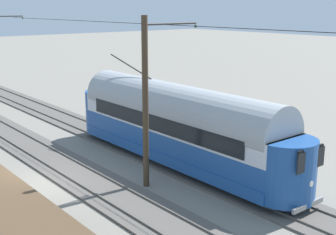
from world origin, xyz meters
TOP-DOWN VIEW (x-y plane):
  - ground_plane at (0.00, 0.00)m, footprint 220.00×220.00m
  - track_streetcar_siding at (-7.13, -0.31)m, footprint 2.80×80.00m
  - track_adjacent_siding at (-2.38, -0.31)m, footprint 2.80×80.00m
  - vintage_streetcar at (-7.13, 1.72)m, footprint 2.65×16.36m
  - flatcar_adjacent at (2.38, 3.44)m, footprint 2.80×13.16m
  - catenary_pole_mid_near at (-4.24, 3.11)m, footprint 3.20×0.28m
  - overhead_wire_run at (-7.07, 2.28)m, footprint 2.99×45.61m

SIDE VIEW (x-z plane):
  - ground_plane at x=0.00m, z-range 0.00..0.00m
  - track_streetcar_siding at x=-7.13m, z-range -0.04..0.14m
  - track_adjacent_siding at x=-2.38m, z-range -0.04..0.14m
  - flatcar_adjacent at x=2.38m, z-range 0.06..1.66m
  - vintage_streetcar at x=-7.13m, z-range -0.34..4.85m
  - catenary_pole_mid_near at x=-4.24m, z-range 0.18..7.98m
  - overhead_wire_run at x=-7.07m, z-range 7.16..7.34m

